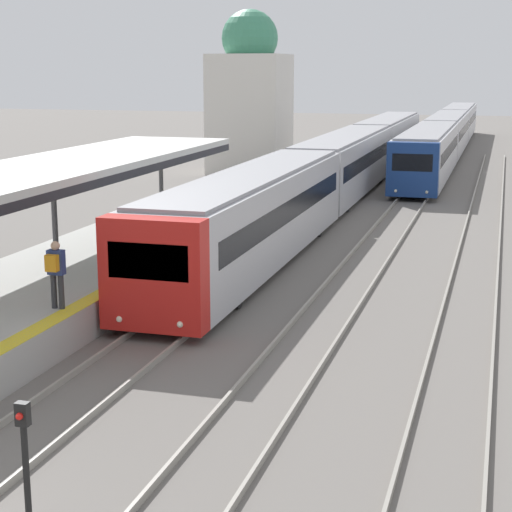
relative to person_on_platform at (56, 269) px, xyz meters
The scene contains 6 objects.
platform_canopy 4.43m from the person_on_platform, 118.57° to the left, with size 4.00×19.71×3.09m.
person_on_platform is the anchor object (origin of this frame).
train_near 26.95m from the person_on_platform, 85.61° to the left, with size 2.70×52.15×3.22m.
train_far 51.11m from the person_on_platform, 83.51° to the left, with size 2.62×50.59×3.14m.
signal_post_near 8.44m from the person_on_platform, 64.19° to the right, with size 0.20×0.22×1.90m.
distant_domed_building 36.22m from the person_on_platform, 99.16° to the left, with size 4.66×4.66×10.31m.
Camera 1 is at (8.12, -8.45, 6.64)m, focal length 60.00 mm.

